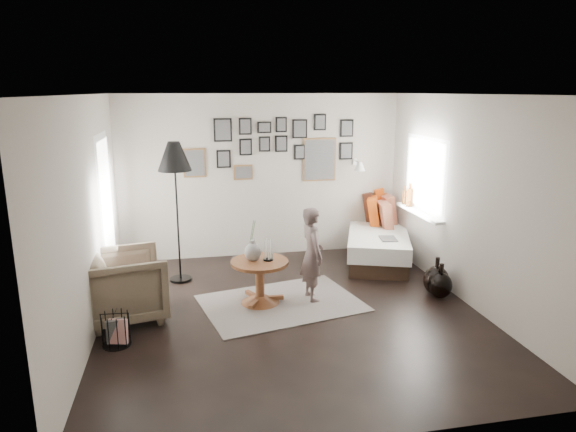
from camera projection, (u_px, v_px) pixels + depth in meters
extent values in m
plane|color=black|center=(292.00, 313.00, 6.25)|extent=(4.80, 4.80, 0.00)
plane|color=#A89F93|center=(262.00, 176.00, 8.23)|extent=(4.50, 0.00, 4.50)
plane|color=#A89F93|center=(361.00, 284.00, 3.66)|extent=(4.50, 0.00, 4.50)
plane|color=#A89F93|center=(88.00, 219.00, 5.51)|extent=(0.00, 4.80, 4.80)
plane|color=#A89F93|center=(469.00, 201.00, 6.38)|extent=(0.00, 4.80, 4.80)
plane|color=white|center=(293.00, 94.00, 5.64)|extent=(4.80, 4.80, 0.00)
plane|color=white|center=(107.00, 215.00, 6.72)|extent=(0.00, 2.14, 2.14)
plane|color=white|center=(107.00, 215.00, 6.72)|extent=(0.00, 1.88, 1.88)
plane|color=white|center=(107.00, 215.00, 6.72)|extent=(0.00, 1.93, 1.93)
plane|color=white|center=(425.00, 175.00, 7.48)|extent=(0.00, 1.30, 1.30)
plane|color=white|center=(425.00, 175.00, 7.48)|extent=(0.00, 1.14, 1.14)
cube|color=white|center=(419.00, 213.00, 7.60)|extent=(0.15, 1.32, 0.04)
cylinder|color=#8C4C14|center=(410.00, 197.00, 7.90)|extent=(0.10, 0.10, 0.28)
cylinder|color=#8C4C14|center=(405.00, 197.00, 8.07)|extent=(0.08, 0.08, 0.22)
cube|color=brown|center=(195.00, 163.00, 7.95)|extent=(0.35, 0.03, 0.45)
cube|color=black|center=(195.00, 163.00, 7.94)|extent=(0.30, 0.01, 0.40)
cube|color=black|center=(223.00, 130.00, 7.92)|extent=(0.28, 0.03, 0.36)
cube|color=black|center=(223.00, 130.00, 7.91)|extent=(0.23, 0.01, 0.31)
cube|color=black|center=(224.00, 159.00, 8.03)|extent=(0.22, 0.03, 0.28)
cube|color=black|center=(224.00, 159.00, 8.01)|extent=(0.17, 0.01, 0.23)
cube|color=black|center=(245.00, 126.00, 7.98)|extent=(0.20, 0.03, 0.26)
cube|color=black|center=(245.00, 126.00, 7.96)|extent=(0.15, 0.01, 0.21)
cube|color=black|center=(246.00, 147.00, 8.05)|extent=(0.20, 0.03, 0.26)
cube|color=black|center=(246.00, 147.00, 8.04)|extent=(0.15, 0.01, 0.21)
cube|color=black|center=(264.00, 127.00, 8.04)|extent=(0.22, 0.03, 0.18)
cube|color=black|center=(264.00, 127.00, 8.02)|extent=(0.17, 0.01, 0.13)
cube|color=black|center=(264.00, 144.00, 8.10)|extent=(0.18, 0.03, 0.24)
cube|color=black|center=(265.00, 144.00, 8.08)|extent=(0.13, 0.01, 0.19)
cube|color=black|center=(281.00, 125.00, 8.08)|extent=(0.18, 0.03, 0.24)
cube|color=black|center=(281.00, 125.00, 8.06)|extent=(0.13, 0.01, 0.19)
cube|color=black|center=(281.00, 144.00, 8.15)|extent=(0.20, 0.03, 0.26)
cube|color=black|center=(281.00, 144.00, 8.14)|extent=(0.15, 0.01, 0.21)
cube|color=black|center=(300.00, 129.00, 8.16)|extent=(0.24, 0.03, 0.30)
cube|color=black|center=(300.00, 129.00, 8.14)|extent=(0.19, 0.01, 0.25)
cube|color=black|center=(300.00, 152.00, 8.24)|extent=(0.18, 0.03, 0.24)
cube|color=black|center=(300.00, 152.00, 8.23)|extent=(0.13, 0.01, 0.19)
cube|color=brown|center=(319.00, 160.00, 8.34)|extent=(0.55, 0.03, 0.70)
cube|color=black|center=(320.00, 160.00, 8.32)|extent=(0.50, 0.01, 0.65)
cube|color=black|center=(320.00, 122.00, 8.20)|extent=(0.20, 0.03, 0.26)
cube|color=black|center=(320.00, 122.00, 8.18)|extent=(0.15, 0.01, 0.21)
cube|color=black|center=(347.00, 128.00, 8.31)|extent=(0.22, 0.03, 0.28)
cube|color=black|center=(347.00, 128.00, 8.29)|extent=(0.17, 0.01, 0.23)
cube|color=black|center=(346.00, 151.00, 8.39)|extent=(0.22, 0.03, 0.28)
cube|color=black|center=(346.00, 151.00, 8.38)|extent=(0.17, 0.01, 0.23)
cube|color=brown|center=(243.00, 172.00, 8.14)|extent=(0.30, 0.03, 0.24)
cube|color=black|center=(243.00, 172.00, 8.12)|extent=(0.25, 0.01, 0.19)
cube|color=white|center=(355.00, 162.00, 8.45)|extent=(0.06, 0.04, 0.10)
cylinder|color=white|center=(357.00, 162.00, 8.33)|extent=(0.02, 0.24, 0.02)
cone|color=white|center=(360.00, 166.00, 8.22)|extent=(0.18, 0.18, 0.14)
cube|color=beige|center=(281.00, 303.00, 6.54)|extent=(2.18, 1.74, 0.01)
cone|color=brown|center=(260.00, 299.00, 6.54)|extent=(0.54, 0.54, 0.10)
cylinder|color=brown|center=(260.00, 282.00, 6.48)|extent=(0.11, 0.11, 0.41)
cylinder|color=brown|center=(260.00, 262.00, 6.42)|extent=(0.72, 0.72, 0.04)
ellipsoid|color=black|center=(253.00, 252.00, 6.39)|extent=(0.21, 0.21, 0.23)
cylinder|color=black|center=(253.00, 242.00, 6.36)|extent=(0.06, 0.06, 0.04)
cylinder|color=black|center=(268.00, 259.00, 6.44)|extent=(0.12, 0.12, 0.02)
cube|color=black|center=(377.00, 251.00, 8.29)|extent=(1.48, 2.19, 0.23)
cube|color=silver|center=(378.00, 237.00, 8.23)|extent=(1.56, 2.26, 0.25)
cube|color=#BC3E0A|center=(363.00, 203.00, 8.93)|extent=(0.36, 0.63, 0.59)
cube|color=#391A12|center=(356.00, 206.00, 8.81)|extent=(0.44, 0.58, 0.53)
cube|color=maroon|center=(375.00, 208.00, 8.70)|extent=(0.25, 0.52, 0.51)
cube|color=#BC3E0A|center=(366.00, 211.00, 8.52)|extent=(0.40, 0.54, 0.49)
cube|color=maroon|center=(380.00, 215.00, 8.38)|extent=(0.28, 0.47, 0.44)
cube|color=black|center=(388.00, 239.00, 7.67)|extent=(0.28, 0.35, 0.02)
imported|color=brown|center=(126.00, 286.00, 6.03)|extent=(1.06, 1.04, 0.82)
cube|color=silver|center=(129.00, 278.00, 6.07)|extent=(0.43, 0.44, 0.17)
cylinder|color=black|center=(181.00, 279.00, 7.34)|extent=(0.31, 0.31, 0.03)
cylinder|color=black|center=(178.00, 221.00, 7.14)|extent=(0.03, 0.03, 1.76)
cone|color=black|center=(174.00, 156.00, 6.92)|extent=(0.46, 0.46, 0.40)
cube|color=black|center=(116.00, 331.00, 5.44)|extent=(0.21, 0.13, 0.27)
cube|color=silver|center=(118.00, 331.00, 5.43)|extent=(0.21, 0.12, 0.27)
ellipsoid|color=black|center=(436.00, 280.00, 6.80)|extent=(0.34, 0.34, 0.39)
cylinder|color=black|center=(438.00, 262.00, 6.73)|extent=(0.06, 0.06, 0.12)
ellipsoid|color=black|center=(440.00, 285.00, 6.69)|extent=(0.30, 0.30, 0.35)
cylinder|color=black|center=(442.00, 268.00, 6.63)|extent=(0.06, 0.06, 0.12)
imported|color=brown|center=(312.00, 254.00, 6.54)|extent=(0.34, 0.48, 1.22)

